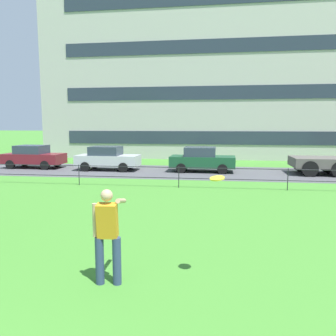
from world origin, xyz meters
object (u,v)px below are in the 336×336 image
at_px(person_thrower, 108,233).
at_px(frisbee, 217,178).
at_px(car_maroon_left, 33,156).
at_px(apartment_building_background, 221,79).
at_px(car_silver_far_left, 108,158).
at_px(car_dark_green_far_right, 202,159).

bearing_deg(person_thrower, frisbee, 10.15).
distance_m(person_thrower, car_maroon_left, 18.39).
bearing_deg(frisbee, car_maroon_left, 129.46).
bearing_deg(apartment_building_background, car_silver_far_left, -116.41).
bearing_deg(frisbee, car_dark_green_far_right, 93.27).
distance_m(car_maroon_left, car_silver_far_left, 5.37).
xyz_separation_m(frisbee, car_silver_far_left, (-6.90, 14.51, -1.20)).
height_order(car_maroon_left, apartment_building_background, apartment_building_background).
height_order(frisbee, apartment_building_background, apartment_building_background).
height_order(car_maroon_left, car_dark_green_far_right, same).
distance_m(person_thrower, car_dark_green_far_right, 15.02).
height_order(person_thrower, apartment_building_background, apartment_building_background).
bearing_deg(frisbee, person_thrower, -169.85).
bearing_deg(car_silver_far_left, car_dark_green_far_right, 1.11).
distance_m(person_thrower, apartment_building_background, 30.41).
distance_m(car_dark_green_far_right, apartment_building_background, 16.16).
bearing_deg(car_maroon_left, car_dark_green_far_right, -1.28).
relative_size(person_thrower, apartment_building_background, 0.06).
relative_size(person_thrower, car_silver_far_left, 0.44).
bearing_deg(car_maroon_left, person_thrower, -55.96).
relative_size(car_silver_far_left, car_dark_green_far_right, 0.99).
relative_size(car_maroon_left, car_dark_green_far_right, 1.00).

